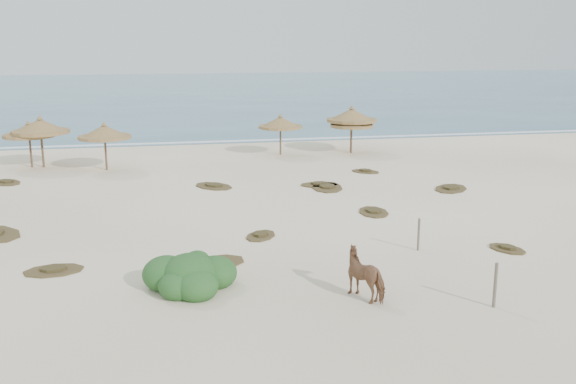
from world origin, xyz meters
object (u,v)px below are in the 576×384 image
horse (367,274)px  bush (190,276)px  palapa_0 (29,131)px  palapa_1 (40,127)px

horse → bush: bearing=-47.1°
palapa_0 → horse: palapa_0 is taller
palapa_0 → bush: palapa_0 is taller
palapa_0 → horse: 27.03m
palapa_0 → horse: (13.69, -23.26, -1.49)m
horse → bush: horse is taller
palapa_1 → horse: palapa_1 is taller
palapa_1 → bush: size_ratio=1.23×
palapa_1 → horse: bearing=-60.7°
palapa_0 → palapa_1: palapa_1 is taller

